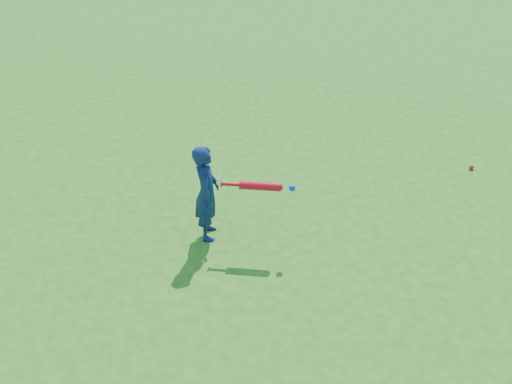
% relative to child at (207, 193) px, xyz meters
% --- Properties ---
extents(ground, '(80.00, 80.00, 0.00)m').
position_rel_child_xyz_m(ground, '(0.71, 0.45, -0.53)').
color(ground, '#256818').
rests_on(ground, ground).
extents(child, '(0.26, 0.39, 1.05)m').
position_rel_child_xyz_m(child, '(0.00, 0.00, 0.00)').
color(child, '#10204D').
rests_on(child, ground).
extents(ground_ball_red, '(0.06, 0.06, 0.06)m').
position_rel_child_xyz_m(ground_ball_red, '(3.21, 1.32, -0.50)').
color(ground_ball_red, red).
rests_on(ground_ball_red, ground).
extents(bat_swing, '(0.73, 0.14, 0.08)m').
position_rel_child_xyz_m(bat_swing, '(0.56, -0.11, 0.15)').
color(bat_swing, red).
rests_on(bat_swing, ground).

